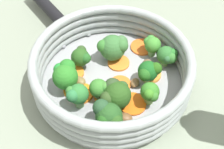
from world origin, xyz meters
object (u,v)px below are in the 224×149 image
Objects in this scene: broccoli_floret_6 at (81,57)px; broccoli_floret_10 at (116,94)px; broccoli_floret_1 at (113,47)px; mushroom_piece_0 at (135,83)px; broccoli_floret_7 at (167,56)px; carrot_slice_6 at (106,95)px; broccoli_floret_9 at (77,95)px; carrot_slice_8 at (133,104)px; broccoli_floret_5 at (108,116)px; broccoli_floret_8 at (152,44)px; carrot_slice_0 at (120,84)px; carrot_slice_4 at (73,73)px; broccoli_floret_4 at (65,75)px; broccoli_floret_2 at (149,71)px; skillet at (112,83)px; carrot_slice_3 at (150,74)px; carrot_slice_7 at (81,93)px; broccoli_floret_0 at (100,88)px; mushroom_piece_1 at (125,118)px; mushroom_piece_2 at (80,81)px; carrot_slice_1 at (119,63)px; broccoli_floret_3 at (150,93)px; mushroom_piece_3 at (148,64)px.

broccoli_floret_10 is at bearing 133.15° from broccoli_floret_6.
broccoli_floret_1 is 0.08m from mushroom_piece_0.
broccoli_floret_10 is at bearing 49.20° from broccoli_floret_7.
carrot_slice_6 is 1.04× the size of broccoli_floret_6.
broccoli_floret_9 reaches higher than broccoli_floret_6.
carrot_slice_8 is 0.93× the size of broccoli_floret_5.
broccoli_floret_7 is 0.04m from broccoli_floret_8.
carrot_slice_6 is at bearing -150.09° from broccoli_floret_9.
carrot_slice_0 is 1.00× the size of carrot_slice_4.
broccoli_floret_4 is at bearing 9.12° from mushroom_piece_0.
mushroom_piece_0 is (-0.04, -0.09, -0.02)m from broccoli_floret_5.
skillet is at bearing 3.24° from broccoli_floret_2.
carrot_slice_3 is 0.90× the size of carrot_slice_7.
carrot_slice_6 is at bearing 52.64° from carrot_slice_0.
broccoli_floret_0 is 0.93× the size of broccoli_floret_2.
broccoli_floret_4 is 2.14× the size of mushroom_piece_1.
broccoli_floret_1 reaches higher than broccoli_floret_10.
mushroom_piece_2 reaches higher than skillet.
carrot_slice_6 reaches higher than carrot_slice_1.
mushroom_piece_2 is at bearing 128.49° from carrot_slice_4.
carrot_slice_1 is 0.94× the size of carrot_slice_7.
mushroom_piece_1 is at bearing -153.12° from broccoli_floret_5.
mushroom_piece_0 is at bearing -54.56° from broccoli_floret_3.
carrot_slice_6 is 0.83× the size of broccoli_floret_10.
broccoli_floret_6 is 0.15m from broccoli_floret_7.
broccoli_floret_2 is 1.06× the size of broccoli_floret_8.
broccoli_floret_8 is at bearing -110.47° from broccoli_floret_5.
broccoli_floret_7 is 0.18m from broccoli_floret_9.
broccoli_floret_2 and broccoli_floret_3 have the same top height.
carrot_slice_7 is (0.05, 0.04, 0.01)m from skillet.
broccoli_floret_6 is 0.04m from mushroom_piece_2.
carrot_slice_6 is 0.86× the size of broccoli_floret_5.
broccoli_floret_8 reaches higher than carrot_slice_0.
mushroom_piece_2 is (0.07, 0.00, 0.00)m from carrot_slice_0.
carrot_slice_8 is at bearing 68.25° from carrot_slice_3.
broccoli_floret_4 reaches higher than broccoli_floret_5.
broccoli_floret_4 is (0.14, -0.02, 0.01)m from broccoli_floret_3.
carrot_slice_6 is 0.10m from mushroom_piece_3.
mushroom_piece_1 is (0.04, 0.04, -0.02)m from broccoli_floret_3.
broccoli_floret_4 reaches higher than skillet.
mushroom_piece_3 reaches higher than carrot_slice_8.
mushroom_piece_2 is (0.04, -0.03, -0.02)m from broccoli_floret_0.
broccoli_floret_7 is at bearing -130.80° from broccoli_floret_10.
broccoli_floret_1 reaches higher than carrot_slice_4.
broccoli_floret_3 is at bearing -170.57° from broccoli_floret_9.
mushroom_piece_0 is at bearing -98.88° from mushroom_piece_1.
mushroom_piece_0 is at bearing -147.09° from carrot_slice_6.
broccoli_floret_2 is 0.05m from broccoli_floret_7.
skillet is 0.06m from carrot_slice_8.
carrot_slice_8 is at bearing 13.25° from broccoli_floret_3.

